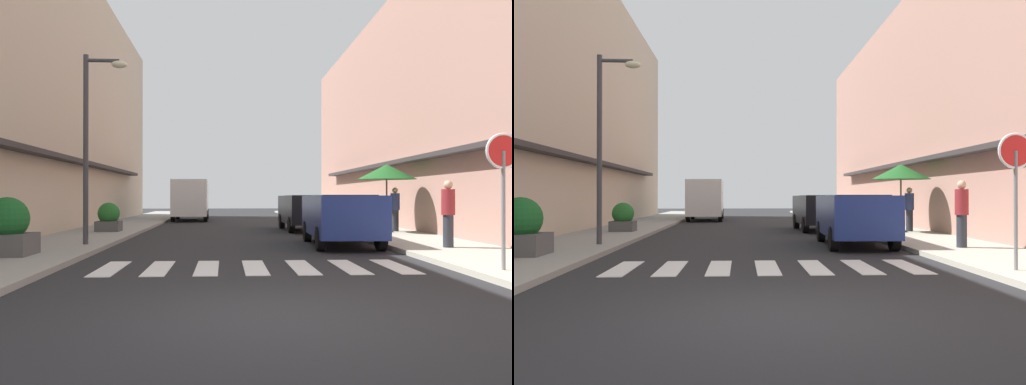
% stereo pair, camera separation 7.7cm
% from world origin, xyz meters
% --- Properties ---
extents(ground_plane, '(80.01, 80.01, 0.00)m').
position_xyz_m(ground_plane, '(0.00, 14.55, 0.00)').
color(ground_plane, '#232326').
extents(sidewalk_left, '(2.84, 50.92, 0.12)m').
position_xyz_m(sidewalk_left, '(-5.21, 14.55, 0.06)').
color(sidewalk_left, gray).
rests_on(sidewalk_left, ground_plane).
extents(sidewalk_right, '(2.84, 50.92, 0.12)m').
position_xyz_m(sidewalk_right, '(5.21, 14.55, 0.06)').
color(sidewalk_right, '#ADA899').
rests_on(sidewalk_right, ground_plane).
extents(building_row_left, '(5.50, 34.73, 11.40)m').
position_xyz_m(building_row_left, '(-9.12, 15.37, 5.70)').
color(building_row_left, '#C6B299').
rests_on(building_row_left, ground_plane).
extents(building_row_right, '(5.50, 34.73, 10.15)m').
position_xyz_m(building_row_right, '(9.12, 15.37, 5.07)').
color(building_row_right, '#A87A6B').
rests_on(building_row_right, ground_plane).
extents(crosswalk, '(6.15, 2.20, 0.01)m').
position_xyz_m(crosswalk, '(-0.00, 4.24, 0.01)').
color(crosswalk, silver).
rests_on(crosswalk, ground_plane).
extents(parked_car_near, '(1.95, 4.49, 1.47)m').
position_xyz_m(parked_car_near, '(2.74, 8.70, 0.92)').
color(parked_car_near, navy).
rests_on(parked_car_near, ground_plane).
extents(parked_car_mid, '(1.87, 4.38, 1.47)m').
position_xyz_m(parked_car_mid, '(2.74, 15.41, 0.92)').
color(parked_car_mid, black).
rests_on(parked_car_mid, ground_plane).
extents(delivery_van, '(2.07, 5.43, 2.37)m').
position_xyz_m(delivery_van, '(-2.59, 24.78, 1.41)').
color(delivery_van, silver).
rests_on(delivery_van, ground_plane).
extents(round_street_sign, '(0.65, 0.07, 2.45)m').
position_xyz_m(round_street_sign, '(4.36, 2.81, 1.99)').
color(round_street_sign, slate).
rests_on(round_street_sign, sidewalk_right).
extents(street_lamp, '(1.19, 0.28, 5.19)m').
position_xyz_m(street_lamp, '(-4.21, 8.36, 3.30)').
color(street_lamp, '#38383D').
rests_on(street_lamp, sidewalk_left).
extents(cafe_umbrella, '(2.14, 2.14, 2.48)m').
position_xyz_m(cafe_umbrella, '(5.31, 12.64, 2.31)').
color(cafe_umbrella, '#262626').
rests_on(cafe_umbrella, sidewalk_right).
extents(planter_corner, '(1.09, 1.09, 1.30)m').
position_xyz_m(planter_corner, '(-5.44, 5.74, 0.71)').
color(planter_corner, '#4C4C4C').
rests_on(planter_corner, sidewalk_left).
extents(planter_midblock, '(0.87, 0.87, 1.07)m').
position_xyz_m(planter_midblock, '(-4.93, 13.68, 0.62)').
color(planter_midblock, '#4C4C4C').
rests_on(planter_midblock, sidewalk_left).
extents(pedestrian_walking_near, '(0.34, 0.34, 1.72)m').
position_xyz_m(pedestrian_walking_near, '(5.13, 6.91, 1.03)').
color(pedestrian_walking_near, '#282B33').
rests_on(pedestrian_walking_near, sidewalk_right).
extents(pedestrian_walking_far, '(0.34, 0.34, 1.64)m').
position_xyz_m(pedestrian_walking_far, '(5.78, 13.11, 0.98)').
color(pedestrian_walking_far, '#282B33').
rests_on(pedestrian_walking_far, sidewalk_right).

